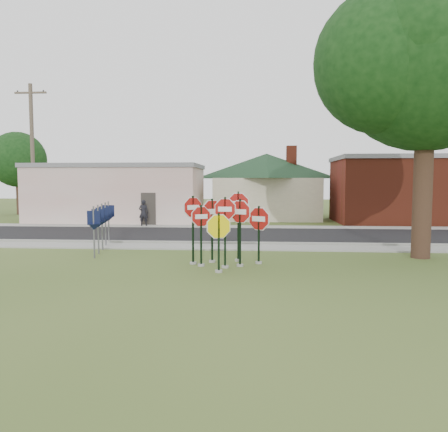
# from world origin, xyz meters

# --- Properties ---
(ground) EXTENTS (120.00, 120.00, 0.00)m
(ground) POSITION_xyz_m (0.00, 0.00, 0.00)
(ground) COLOR #3D531F
(ground) RESTS_ON ground
(sidewalk_near) EXTENTS (60.00, 1.60, 0.06)m
(sidewalk_near) POSITION_xyz_m (0.00, 5.50, 0.03)
(sidewalk_near) COLOR gray
(sidewalk_near) RESTS_ON ground
(road) EXTENTS (60.00, 7.00, 0.04)m
(road) POSITION_xyz_m (0.00, 10.00, 0.02)
(road) COLOR black
(road) RESTS_ON ground
(sidewalk_far) EXTENTS (60.00, 1.60, 0.06)m
(sidewalk_far) POSITION_xyz_m (0.00, 14.30, 0.03)
(sidewalk_far) COLOR gray
(sidewalk_far) RESTS_ON ground
(curb) EXTENTS (60.00, 0.20, 0.14)m
(curb) POSITION_xyz_m (0.00, 6.50, 0.07)
(curb) COLOR gray
(curb) RESTS_ON ground
(stop_sign_center) EXTENTS (1.02, 0.24, 2.52)m
(stop_sign_center) POSITION_xyz_m (0.13, 1.00, 1.55)
(stop_sign_center) COLOR gray
(stop_sign_center) RESTS_ON ground
(stop_sign_yellow) EXTENTS (1.04, 0.39, 2.05)m
(stop_sign_yellow) POSITION_xyz_m (-0.03, 0.23, 1.20)
(stop_sign_yellow) COLOR gray
(stop_sign_yellow) RESTS_ON ground
(stop_sign_left) EXTENTS (0.86, 0.50, 2.23)m
(stop_sign_left) POSITION_xyz_m (-0.72, 1.22, 1.33)
(stop_sign_left) COLOR gray
(stop_sign_left) RESTS_ON ground
(stop_sign_right) EXTENTS (0.98, 0.52, 2.45)m
(stop_sign_right) POSITION_xyz_m (0.62, 1.28, 1.51)
(stop_sign_right) COLOR gray
(stop_sign_right) RESTS_ON ground
(stop_sign_back_right) EXTENTS (1.09, 0.24, 2.68)m
(stop_sign_back_right) POSITION_xyz_m (0.52, 2.28, 1.68)
(stop_sign_back_right) COLOR gray
(stop_sign_back_right) RESTS_ON ground
(stop_sign_back_left) EXTENTS (0.96, 0.71, 2.44)m
(stop_sign_back_left) POSITION_xyz_m (-0.41, 1.99, 1.51)
(stop_sign_back_left) COLOR gray
(stop_sign_back_left) RESTS_ON ground
(stop_sign_far_right) EXTENTS (1.00, 0.62, 2.19)m
(stop_sign_far_right) POSITION_xyz_m (1.27, 1.85, 1.32)
(stop_sign_far_right) COLOR gray
(stop_sign_far_right) RESTS_ON ground
(stop_sign_far_left) EXTENTS (0.81, 0.62, 2.53)m
(stop_sign_far_left) POSITION_xyz_m (-1.05, 1.57, 1.55)
(stop_sign_far_left) COLOR gray
(stop_sign_far_left) RESTS_ON ground
(route_sign_row) EXTENTS (1.43, 4.63, 2.00)m
(route_sign_row) POSITION_xyz_m (-5.40, 4.50, 1.22)
(route_sign_row) COLOR #59595E
(route_sign_row) RESTS_ON ground
(building_stucco) EXTENTS (12.20, 6.20, 4.20)m
(building_stucco) POSITION_xyz_m (-9.00, 18.00, 2.15)
(building_stucco) COLOR silver
(building_stucco) RESTS_ON ground
(building_house) EXTENTS (11.60, 11.60, 6.20)m
(building_house) POSITION_xyz_m (2.00, 22.00, 3.65)
(building_house) COLOR beige
(building_house) RESTS_ON ground
(building_brick) EXTENTS (10.20, 6.20, 4.75)m
(building_brick) POSITION_xyz_m (12.00, 18.50, 2.40)
(building_brick) COLOR maroon
(building_brick) RESTS_ON ground
(oak_tree) EXTENTS (10.67, 10.07, 11.14)m
(oak_tree) POSITION_xyz_m (7.50, 3.50, 7.59)
(oak_tree) COLOR #321E16
(oak_tree) RESTS_ON ground
(utility_pole_near) EXTENTS (2.20, 0.26, 9.50)m
(utility_pole_near) POSITION_xyz_m (-14.00, 15.20, 4.97)
(utility_pole_near) COLOR brown
(utility_pole_near) RESTS_ON ground
(bg_tree_left) EXTENTS (4.90, 4.90, 7.35)m
(bg_tree_left) POSITION_xyz_m (-20.00, 24.00, 4.88)
(bg_tree_left) COLOR #321E16
(bg_tree_left) RESTS_ON ground
(pedestrian) EXTENTS (0.64, 0.44, 1.71)m
(pedestrian) POSITION_xyz_m (-6.12, 14.20, 0.91)
(pedestrian) COLOR black
(pedestrian) RESTS_ON sidewalk_far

